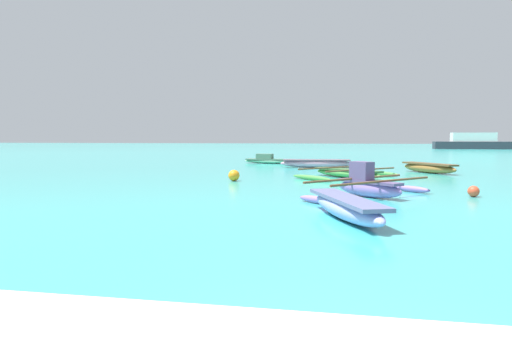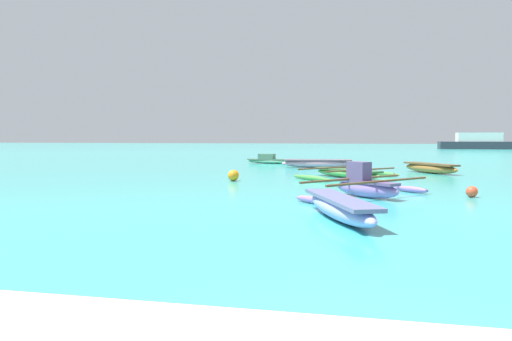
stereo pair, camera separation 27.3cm
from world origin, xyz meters
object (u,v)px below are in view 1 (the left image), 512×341
at_px(moored_boat_2, 346,207).
at_px(distant_ferry, 473,142).
at_px(moored_boat_5, 368,186).
at_px(moored_boat_1, 429,168).
at_px(mooring_buoy_1, 474,191).
at_px(moored_boat_0, 316,163).
at_px(moored_boat_4, 347,173).
at_px(moored_boat_3, 270,160).
at_px(mooring_buoy_0, 234,175).

relative_size(moored_boat_2, distant_ferry, 0.33).
relative_size(moored_boat_2, moored_boat_5, 0.88).
relative_size(moored_boat_1, mooring_buoy_1, 9.58).
relative_size(moored_boat_0, mooring_buoy_1, 12.66).
relative_size(moored_boat_1, moored_boat_4, 0.68).
bearing_deg(distant_ferry, moored_boat_0, -114.15).
bearing_deg(distant_ferry, moored_boat_3, -119.50).
distance_m(moored_boat_5, distant_ferry, 60.71).
bearing_deg(moored_boat_2, moored_boat_0, 165.10).
relative_size(moored_boat_0, distant_ferry, 0.39).
bearing_deg(moored_boat_3, moored_boat_2, -68.18).
bearing_deg(moored_boat_5, mooring_buoy_0, -175.78).
xyz_separation_m(moored_boat_0, distant_ferry, (20.28, 45.23, 0.71)).
xyz_separation_m(moored_boat_4, moored_boat_5, (0.54, -6.46, 0.14)).
height_order(moored_boat_0, moored_boat_3, moored_boat_3).
distance_m(moored_boat_0, moored_boat_2, 16.57).
bearing_deg(mooring_buoy_1, moored_boat_5, -168.33).
relative_size(moored_boat_1, moored_boat_2, 0.88).
distance_m(moored_boat_4, mooring_buoy_1, 6.86).
xyz_separation_m(moored_boat_5, distant_ferry, (18.06, 57.95, 0.64)).
bearing_deg(moored_boat_2, moored_boat_4, 159.03).
bearing_deg(moored_boat_3, mooring_buoy_0, -79.52).
distance_m(moored_boat_0, moored_boat_1, 6.38).
height_order(mooring_buoy_0, distant_ferry, distant_ferry).
bearing_deg(mooring_buoy_0, moored_boat_3, 92.16).
xyz_separation_m(mooring_buoy_1, distant_ferry, (14.98, 57.32, 0.81)).
bearing_deg(mooring_buoy_1, moored_boat_1, 87.73).
relative_size(moored_boat_4, mooring_buoy_0, 10.37).
xyz_separation_m(moored_boat_3, mooring_buoy_0, (0.47, -12.31, -0.00)).
height_order(moored_boat_1, moored_boat_3, moored_boat_3).
bearing_deg(moored_boat_4, moored_boat_2, -45.77).
height_order(moored_boat_1, moored_boat_5, moored_boat_5).
bearing_deg(moored_boat_3, moored_boat_0, -39.70).
bearing_deg(moored_boat_4, moored_boat_3, 161.44).
bearing_deg(mooring_buoy_1, mooring_buoy_0, 157.21).
relative_size(moored_boat_4, distant_ferry, 0.43).
xyz_separation_m(mooring_buoy_0, distant_ferry, (23.08, 53.92, 0.75)).
bearing_deg(mooring_buoy_1, moored_boat_4, 121.82).
relative_size(mooring_buoy_0, distant_ferry, 0.04).
height_order(moored_boat_1, mooring_buoy_1, moored_boat_1).
distance_m(moored_boat_1, moored_boat_4, 5.19).
xyz_separation_m(moored_boat_3, distant_ferry, (23.54, 41.60, 0.75)).
height_order(moored_boat_3, moored_boat_5, moored_boat_5).
relative_size(moored_boat_0, moored_boat_5, 1.02).
bearing_deg(mooring_buoy_1, moored_boat_0, 113.66).
distance_m(moored_boat_1, distant_ferry, 50.34).
bearing_deg(moored_boat_0, moored_boat_5, -86.52).
bearing_deg(moored_boat_3, moored_boat_4, -55.12).
xyz_separation_m(mooring_buoy_0, mooring_buoy_1, (8.09, -3.40, -0.06)).
bearing_deg(moored_boat_1, mooring_buoy_1, -36.07).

